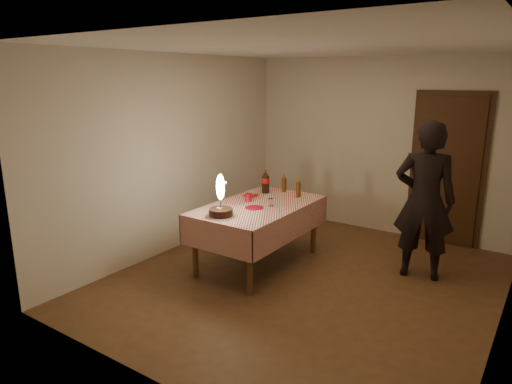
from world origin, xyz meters
TOP-DOWN VIEW (x-y plane):
  - ground at (0.00, 0.00)m, footprint 4.00×4.50m
  - room_shell at (0.03, 0.08)m, footprint 4.04×4.54m
  - dining_table at (-0.71, 0.10)m, footprint 1.02×1.72m
  - birthday_cake at (-0.79, -0.53)m, footprint 0.34×0.34m
  - red_plate at (-0.67, -0.05)m, footprint 0.22×0.22m
  - red_cup at (-0.90, 0.15)m, footprint 0.08×0.08m
  - clear_cup at (-0.56, 0.14)m, footprint 0.07×0.07m
  - napkin_stack at (-1.03, 0.39)m, footprint 0.15×0.15m
  - cola_bottle at (-0.96, 0.64)m, footprint 0.10×0.10m
  - amber_bottle_left at (-0.79, 0.85)m, footprint 0.06×0.06m
  - amber_bottle_right at (-0.49, 0.70)m, footprint 0.06×0.06m
  - photographer at (1.05, 0.88)m, footprint 0.76×0.58m

SIDE VIEW (x-z plane):
  - ground at x=0.00m, z-range -0.01..0.01m
  - dining_table at x=-0.71m, z-range 0.29..1.07m
  - red_plate at x=-0.67m, z-range 0.78..0.79m
  - napkin_stack at x=-1.03m, z-range 0.78..0.80m
  - clear_cup at x=-0.56m, z-range 0.78..0.87m
  - red_cup at x=-0.90m, z-range 0.78..0.88m
  - amber_bottle_left at x=-0.79m, z-range 0.77..1.03m
  - amber_bottle_right at x=-0.49m, z-range 0.77..1.03m
  - birthday_cake at x=-0.79m, z-range 0.66..1.14m
  - photographer at x=1.05m, z-range 0.00..1.85m
  - cola_bottle at x=-0.96m, z-range 0.78..1.09m
  - room_shell at x=0.03m, z-range 0.34..2.96m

